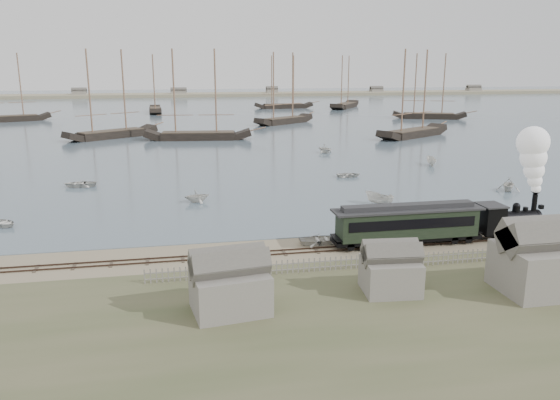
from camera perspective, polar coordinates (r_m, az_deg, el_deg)
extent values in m
plane|color=gray|center=(52.04, 4.35, -4.52)|extent=(600.00, 600.00, 0.00)
cube|color=#455662|center=(218.58, -7.58, 9.53)|extent=(600.00, 336.00, 0.06)
cube|color=#36261D|center=(49.73, 5.11, -5.30)|extent=(120.00, 0.08, 0.12)
cube|color=#36261D|center=(50.64, 4.80, -4.94)|extent=(120.00, 0.08, 0.12)
cube|color=#3C3126|center=(50.21, 4.95, -5.19)|extent=(120.00, 1.80, 0.06)
cube|color=tan|center=(298.31, -8.57, 10.64)|extent=(500.00, 20.00, 1.80)
cube|color=black|center=(58.01, 23.43, -2.91)|extent=(7.59, 2.23, 0.28)
cylinder|color=black|center=(57.47, 23.17, -1.88)|extent=(4.69, 1.67, 1.67)
cube|color=black|center=(56.09, 21.11, -1.82)|extent=(2.01, 2.46, 2.57)
cube|color=#29292B|center=(55.76, 21.23, -0.49)|extent=(2.23, 2.68, 0.13)
cylinder|color=black|center=(58.32, 25.04, -0.32)|extent=(0.49, 0.49, 1.79)
sphere|color=black|center=(57.28, 23.48, -0.61)|extent=(0.71, 0.71, 0.71)
cone|color=black|center=(60.10, 26.24, -2.76)|extent=(1.56, 2.23, 2.23)
cube|color=black|center=(58.86, 25.62, -0.65)|extent=(0.39, 0.39, 0.39)
cube|color=black|center=(52.54, 13.06, -3.85)|extent=(14.19, 2.33, 0.35)
cube|color=black|center=(52.13, 13.15, -2.36)|extent=(13.18, 2.53, 2.53)
cube|color=black|center=(50.94, 13.74, -2.48)|extent=(12.16, 0.06, 0.91)
cube|color=black|center=(53.19, 12.60, -1.72)|extent=(12.16, 0.06, 0.91)
cube|color=#29292B|center=(51.79, 13.23, -0.96)|extent=(14.19, 2.74, 0.18)
cube|color=#29292B|center=(51.71, 13.25, -0.64)|extent=(12.67, 1.22, 0.46)
imported|color=silver|center=(51.75, 4.25, -4.14)|extent=(2.90, 4.02, 0.82)
imported|color=silver|center=(63.87, -27.02, -2.14)|extent=(4.21, 4.38, 0.74)
imported|color=silver|center=(67.53, -8.68, 0.45)|extent=(3.33, 3.63, 1.62)
imported|color=silver|center=(66.47, 10.31, 0.12)|extent=(4.05, 3.51, 1.52)
imported|color=silver|center=(82.51, 7.18, 2.65)|extent=(2.72, 3.68, 0.74)
imported|color=silver|center=(78.78, 22.78, 1.52)|extent=(4.56, 4.48, 1.82)
imported|color=silver|center=(94.88, 15.51, 3.93)|extent=(3.85, 2.23, 1.40)
imported|color=silver|center=(80.21, -20.17, 1.62)|extent=(3.25, 4.42, 0.89)
imported|color=silver|center=(104.90, 4.73, 5.40)|extent=(4.33, 4.20, 1.75)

